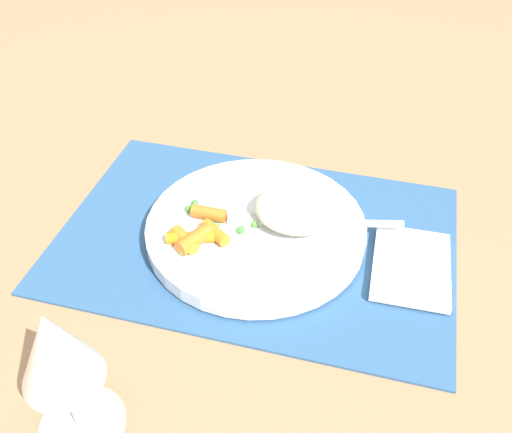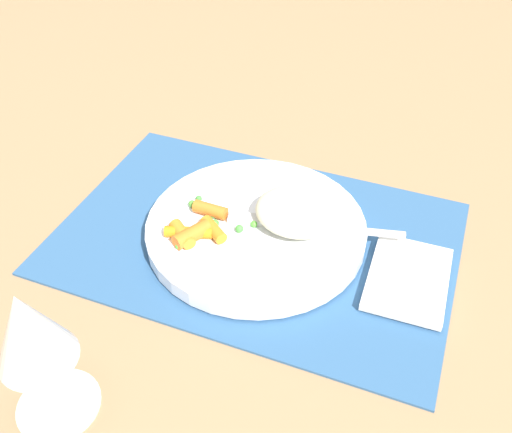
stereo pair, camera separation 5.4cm
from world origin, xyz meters
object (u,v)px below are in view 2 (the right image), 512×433
object	(u,v)px
rice_mound	(297,211)
wine_glass	(30,335)
carrot_portion	(197,228)
plate	(256,229)
napkin	(408,278)
fork	(296,225)

from	to	relation	value
rice_mound	wine_glass	size ratio (longest dim) A/B	0.65
rice_mound	carrot_portion	xyz separation A→B (m)	(0.10, 0.06, -0.01)
plate	napkin	xyz separation A→B (m)	(-0.18, 0.01, -0.01)
plate	rice_mound	size ratio (longest dim) A/B	2.67
rice_mound	fork	bearing A→B (deg)	109.93
rice_mound	wine_glass	world-z (taller)	wine_glass
plate	carrot_portion	xyz separation A→B (m)	(0.06, 0.04, 0.02)
carrot_portion	napkin	bearing A→B (deg)	-172.40
fork	napkin	distance (m)	0.13
wine_glass	plate	bearing A→B (deg)	-107.59
plate	fork	size ratio (longest dim) A/B	1.28
plate	napkin	distance (m)	0.18
rice_mound	fork	world-z (taller)	rice_mound
wine_glass	fork	bearing A→B (deg)	-115.10
rice_mound	fork	xyz separation A→B (m)	(-0.00, 0.01, -0.01)
napkin	plate	bearing A→B (deg)	-2.91
rice_mound	carrot_portion	size ratio (longest dim) A/B	1.22
fork	carrot_portion	bearing A→B (deg)	26.77
napkin	wine_glass	bearing A→B (deg)	44.38
plate	napkin	size ratio (longest dim) A/B	2.21
rice_mound	carrot_portion	distance (m)	0.11
fork	wine_glass	distance (m)	0.31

